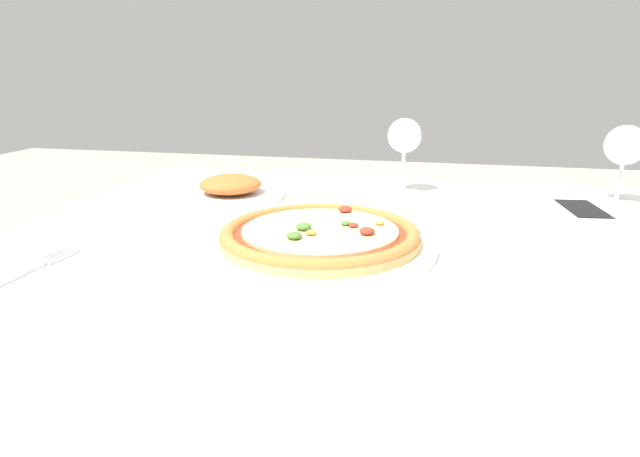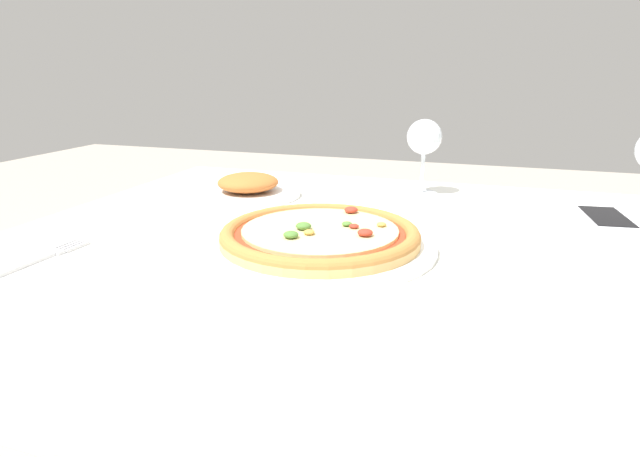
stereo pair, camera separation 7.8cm
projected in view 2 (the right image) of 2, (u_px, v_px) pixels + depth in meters
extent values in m
cube|color=brown|center=(478.00, 275.00, 0.75)|extent=(1.39, 0.90, 0.04)
cube|color=silver|center=(480.00, 261.00, 0.75)|extent=(1.49, 1.00, 0.01)
cylinder|color=brown|center=(223.00, 324.00, 1.40)|extent=(0.06, 0.06, 0.70)
cylinder|color=white|center=(320.00, 245.00, 0.79)|extent=(0.34, 0.34, 0.01)
cylinder|color=#E0B26B|center=(320.00, 238.00, 0.79)|extent=(0.29, 0.29, 0.01)
torus|color=#B27538|center=(320.00, 234.00, 0.79)|extent=(0.29, 0.29, 0.02)
cylinder|color=#BC381E|center=(320.00, 233.00, 0.78)|extent=(0.25, 0.25, 0.00)
cylinder|color=beige|center=(320.00, 230.00, 0.78)|extent=(0.23, 0.23, 0.00)
ellipsoid|color=#BC9342|center=(309.00, 232.00, 0.75)|extent=(0.02, 0.02, 0.01)
ellipsoid|color=#4C7A33|center=(291.00, 235.00, 0.74)|extent=(0.02, 0.02, 0.01)
ellipsoid|color=#A83323|center=(351.00, 210.00, 0.86)|extent=(0.02, 0.02, 0.01)
ellipsoid|color=#4C7A33|center=(303.00, 226.00, 0.78)|extent=(0.02, 0.02, 0.01)
ellipsoid|color=#BC9342|center=(381.00, 224.00, 0.79)|extent=(0.01, 0.01, 0.01)
ellipsoid|color=#A83323|center=(365.00, 232.00, 0.75)|extent=(0.02, 0.02, 0.01)
ellipsoid|color=#4C7A33|center=(348.00, 223.00, 0.80)|extent=(0.02, 0.02, 0.01)
ellipsoid|color=#A83323|center=(354.00, 226.00, 0.78)|extent=(0.01, 0.01, 0.01)
cube|color=silver|center=(19.00, 267.00, 0.71)|extent=(0.02, 0.11, 0.00)
cube|color=silver|center=(56.00, 252.00, 0.77)|extent=(0.02, 0.01, 0.00)
cube|color=silver|center=(65.00, 245.00, 0.80)|extent=(0.01, 0.05, 0.00)
cube|color=silver|center=(70.00, 246.00, 0.79)|extent=(0.01, 0.05, 0.00)
cube|color=silver|center=(74.00, 246.00, 0.79)|extent=(0.01, 0.05, 0.00)
cube|color=silver|center=(78.00, 247.00, 0.79)|extent=(0.01, 0.05, 0.00)
cylinder|color=silver|center=(421.00, 193.00, 1.12)|extent=(0.06, 0.06, 0.00)
cylinder|color=silver|center=(422.00, 172.00, 1.11)|extent=(0.01, 0.01, 0.08)
sphere|color=silver|center=(424.00, 137.00, 1.09)|extent=(0.07, 0.07, 0.07)
cube|color=white|center=(606.00, 219.00, 0.92)|extent=(0.09, 0.15, 0.01)
cube|color=black|center=(606.00, 216.00, 0.92)|extent=(0.08, 0.14, 0.00)
cylinder|color=white|center=(248.00, 194.00, 1.10)|extent=(0.21, 0.21, 0.01)
ellipsoid|color=#BC662D|center=(248.00, 182.00, 1.10)|extent=(0.12, 0.12, 0.04)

